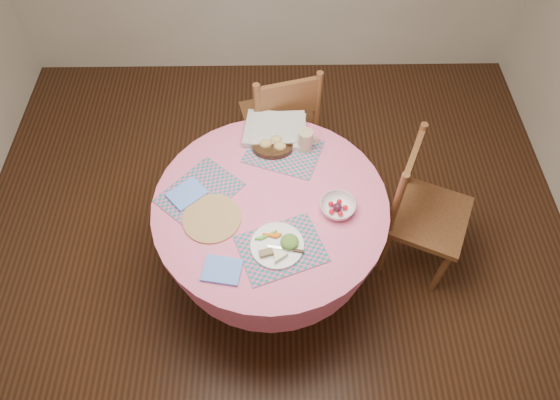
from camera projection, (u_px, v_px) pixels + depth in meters
The scene contains 16 objects.
ground at pixel (272, 270), 3.21m from camera, with size 4.00×4.00×0.00m, color #331C0F.
room_envelope at pixel (266, 51), 1.81m from camera, with size 4.01×4.01×2.71m.
dining_table at pixel (271, 224), 2.75m from camera, with size 1.24×1.24×0.75m.
chair_right at pixel (421, 209), 2.87m from camera, with size 0.58×0.59×0.97m.
chair_back at pixel (281, 121), 3.26m from camera, with size 0.55×0.54×0.99m.
placemat_front at pixel (281, 249), 2.43m from camera, with size 0.40×0.30×0.01m, color #157679.
placemat_left at pixel (200, 193), 2.63m from camera, with size 0.40×0.30×0.01m, color #157679.
placemat_back at pixel (283, 152), 2.80m from camera, with size 0.40×0.30×0.01m, color #157679.
wicker_trivet at pixel (212, 218), 2.53m from camera, with size 0.30×0.30×0.01m, color #A98349.
napkin_near at pixel (222, 270), 2.36m from camera, with size 0.18×0.14×0.01m, color #6390FE.
napkin_far at pixel (187, 194), 2.61m from camera, with size 0.18×0.14×0.01m, color #6390FE.
dinner_plate at pixel (279, 246), 2.42m from camera, with size 0.26×0.26×0.05m.
bread_bowl at pixel (273, 145), 2.78m from camera, with size 0.23×0.23×0.08m.
latte_mug at pixel (306, 140), 2.75m from camera, with size 0.12×0.08×0.13m.
fruit_bowl at pixel (338, 207), 2.55m from camera, with size 0.22×0.22×0.06m.
newspaper_stack at pixel (275, 129), 2.86m from camera, with size 0.37×0.31×0.04m.
Camera 1 is at (0.03, -1.48, 2.88)m, focal length 32.00 mm.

